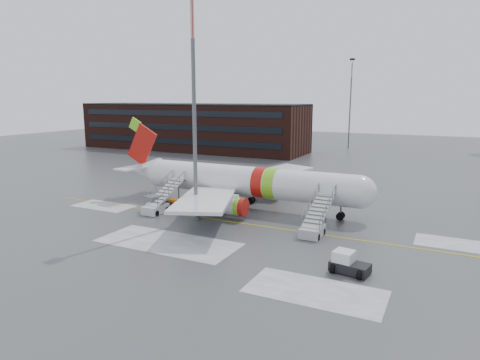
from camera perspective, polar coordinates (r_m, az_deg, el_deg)
The scene contains 10 objects.
ground at distance 48.21m, azimuth 3.34°, elevation -5.85°, with size 260.00×260.00×0.00m, color #494C4F.
airliner at distance 54.47m, azimuth 0.04°, elevation -0.16°, with size 35.03×32.97×11.18m.
airstair_fwd at distance 44.91m, azimuth 9.92°, elevation -5.85°, with size 2.05×7.70×3.48m.
airstair_aft at distance 53.66m, azimuth -10.72°, elevation -3.10°, with size 2.05×7.70×3.48m.
pushback_tug at distance 36.15m, azimuth 14.17°, elevation -10.73°, with size 3.28×2.66×1.76m.
uld_container at distance 54.17m, azimuth -11.54°, elevation -3.15°, with size 2.81×2.35×1.98m.
baggage_tractor at distance 54.40m, azimuth -8.71°, elevation -3.35°, with size 2.74×1.37×1.40m.
light_mast_near at distance 48.02m, azimuth -6.15°, elevation 9.98°, with size 1.20×1.20×25.42m.
terminal_building at distance 116.33m, azimuth -6.46°, elevation 7.10°, with size 62.00×16.11×12.30m.
light_mast_far_n at distance 123.27m, azimuth 14.53°, elevation 10.59°, with size 1.20×1.20×24.25m.
Camera 1 is at (18.03, -42.49, 13.94)m, focal length 32.00 mm.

